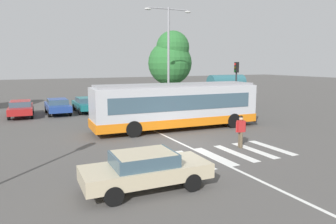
% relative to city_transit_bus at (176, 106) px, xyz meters
% --- Properties ---
extents(ground_plane, '(160.00, 160.00, 0.00)m').
position_rel_city_transit_bus_xyz_m(ground_plane, '(-1.49, -3.90, -1.59)').
color(ground_plane, '#514F4C').
extents(city_transit_bus, '(11.51, 3.15, 3.06)m').
position_rel_city_transit_bus_xyz_m(city_transit_bus, '(0.00, 0.00, 0.00)').
color(city_transit_bus, black).
rests_on(city_transit_bus, ground_plane).
extents(pedestrian_crossing_street, '(0.57, 0.32, 1.72)m').
position_rel_city_transit_bus_xyz_m(pedestrian_crossing_street, '(0.81, -5.74, -0.62)').
color(pedestrian_crossing_street, brown).
rests_on(pedestrian_crossing_street, ground_plane).
extents(foreground_sedan, '(4.56, 1.99, 1.35)m').
position_rel_city_transit_bus_xyz_m(foreground_sedan, '(-5.79, -8.73, -0.82)').
color(foreground_sedan, black).
rests_on(foreground_sedan, ground_plane).
extents(parked_car_red, '(2.12, 4.61, 1.35)m').
position_rel_city_transit_bus_xyz_m(parked_car_red, '(-9.29, 10.05, -0.82)').
color(parked_car_red, black).
rests_on(parked_car_red, ground_plane).
extents(parked_car_blue, '(1.91, 4.52, 1.35)m').
position_rel_city_transit_bus_xyz_m(parked_car_blue, '(-6.38, 10.17, -0.82)').
color(parked_car_blue, black).
rests_on(parked_car_blue, ground_plane).
extents(parked_car_teal, '(1.90, 4.51, 1.35)m').
position_rel_city_transit_bus_xyz_m(parked_car_teal, '(-3.88, 10.23, -0.82)').
color(parked_car_teal, black).
rests_on(parked_car_teal, ground_plane).
extents(parked_car_silver, '(2.20, 4.64, 1.35)m').
position_rel_city_transit_bus_xyz_m(parked_car_silver, '(-0.92, 9.53, -0.82)').
color(parked_car_silver, black).
rests_on(parked_car_silver, ground_plane).
extents(parked_car_champagne, '(2.01, 4.57, 1.35)m').
position_rel_city_transit_bus_xyz_m(parked_car_champagne, '(1.56, 10.03, -0.82)').
color(parked_car_champagne, black).
rests_on(parked_car_champagne, ground_plane).
extents(parked_car_white, '(1.88, 4.50, 1.35)m').
position_rel_city_transit_bus_xyz_m(parked_car_white, '(4.25, 10.05, -0.82)').
color(parked_car_white, black).
rests_on(parked_car_white, ground_plane).
extents(traffic_light_far_corner, '(0.33, 0.32, 4.51)m').
position_rel_city_transit_bus_xyz_m(traffic_light_far_corner, '(7.76, 3.61, 1.45)').
color(traffic_light_far_corner, '#28282B').
rests_on(traffic_light_far_corner, ground_plane).
extents(bus_stop_shelter, '(3.90, 1.54, 3.25)m').
position_rel_city_transit_bus_xyz_m(bus_stop_shelter, '(9.64, 7.55, 0.83)').
color(bus_stop_shelter, '#28282B').
rests_on(bus_stop_shelter, ground_plane).
extents(twin_arm_street_lamp, '(4.45, 0.32, 9.19)m').
position_rel_city_transit_bus_xyz_m(twin_arm_street_lamp, '(2.76, 6.82, 4.05)').
color(twin_arm_street_lamp, '#939399').
rests_on(twin_arm_street_lamp, ground_plane).
extents(background_tree_right, '(4.94, 4.94, 7.99)m').
position_rel_city_transit_bus_xyz_m(background_tree_right, '(6.42, 13.70, 3.32)').
color(background_tree_right, brown).
rests_on(background_tree_right, ground_plane).
extents(crosswalk_painted_stripes, '(6.44, 3.21, 0.01)m').
position_rel_city_transit_bus_xyz_m(crosswalk_painted_stripes, '(-0.68, -6.49, -1.58)').
color(crosswalk_painted_stripes, silver).
rests_on(crosswalk_painted_stripes, ground_plane).
extents(lane_center_line, '(0.16, 24.00, 0.01)m').
position_rel_city_transit_bus_xyz_m(lane_center_line, '(-1.58, -1.90, -1.58)').
color(lane_center_line, silver).
rests_on(lane_center_line, ground_plane).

